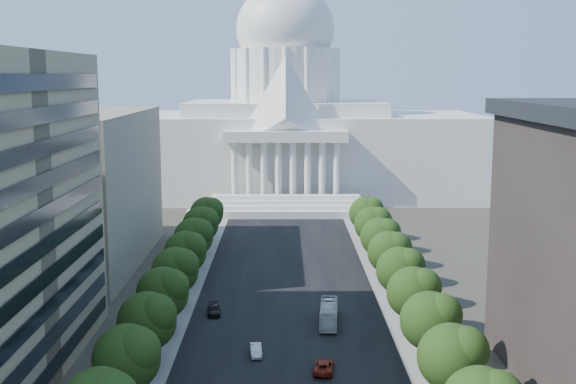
{
  "coord_description": "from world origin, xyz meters",
  "views": [
    {
      "loc": [
        -0.61,
        -39.89,
        37.12
      ],
      "look_at": [
        0.21,
        86.97,
        16.47
      ],
      "focal_mm": 45.0,
      "sensor_mm": 36.0,
      "label": 1
    }
  ],
  "objects_px": {
    "car_red": "(324,366)",
    "city_bus": "(329,314)",
    "car_silver": "(256,350)",
    "car_dark_b": "(214,310)"
  },
  "relations": [
    {
      "from": "car_dark_b",
      "to": "city_bus",
      "type": "bearing_deg",
      "value": -19.09
    },
    {
      "from": "car_dark_b",
      "to": "city_bus",
      "type": "relative_size",
      "value": 0.44
    },
    {
      "from": "car_red",
      "to": "city_bus",
      "type": "bearing_deg",
      "value": -88.73
    },
    {
      "from": "car_red",
      "to": "city_bus",
      "type": "distance_m",
      "value": 18.21
    },
    {
      "from": "car_red",
      "to": "car_dark_b",
      "type": "height_order",
      "value": "car_red"
    },
    {
      "from": "car_dark_b",
      "to": "car_red",
      "type": "bearing_deg",
      "value": -60.33
    },
    {
      "from": "car_silver",
      "to": "car_red",
      "type": "bearing_deg",
      "value": -37.23
    },
    {
      "from": "car_red",
      "to": "car_dark_b",
      "type": "relative_size",
      "value": 1.09
    },
    {
      "from": "car_red",
      "to": "city_bus",
      "type": "xyz_separation_m",
      "value": [
        1.75,
        18.11,
        0.79
      ]
    },
    {
      "from": "car_silver",
      "to": "car_red",
      "type": "xyz_separation_m",
      "value": [
        8.78,
        -5.51,
        0.03
      ]
    }
  ]
}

